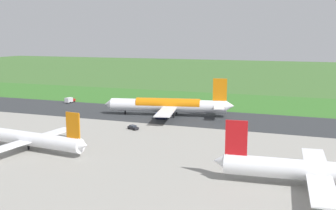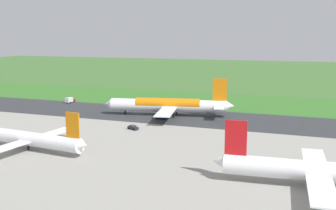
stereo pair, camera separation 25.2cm
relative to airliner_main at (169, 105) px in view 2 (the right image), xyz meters
name	(u,v)px [view 2 (the right image)]	position (x,y,z in m)	size (l,w,h in m)	color
ground_plane	(137,113)	(14.55, 0.08, -4.35)	(800.00, 800.00, 0.00)	#3D662D
runway_asphalt	(137,113)	(14.55, 0.08, -4.32)	(600.00, 34.44, 0.06)	#2D3033
apron_concrete	(44,152)	(14.55, 62.78, -4.33)	(440.00, 110.00, 0.05)	gray
grass_verge_foreground	(165,102)	(14.55, -33.35, -4.33)	(600.00, 80.00, 0.04)	#346B27
airliner_main	(169,105)	(0.00, 0.00, 0.00)	(53.77, 44.30, 15.88)	white
airliner_parked_near	(321,171)	(-59.22, 64.97, -0.54)	(47.86, 39.20, 13.96)	white
airliner_parked_mid	(29,138)	(20.12, 62.32, -0.97)	(42.50, 34.83, 12.40)	white
service_truck_baggage	(70,100)	(57.39, -13.93, -2.95)	(2.66, 5.95, 2.65)	#B21914
service_car_followme	(133,127)	(2.99, 28.27, -3.51)	(4.57, 3.44, 1.62)	black
no_stopping_sign	(180,100)	(6.18, -32.21, -3.01)	(0.60, 0.10, 2.24)	slate
traffic_cone_orange	(163,102)	(14.03, -29.59, -4.08)	(0.40, 0.40, 0.55)	orange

